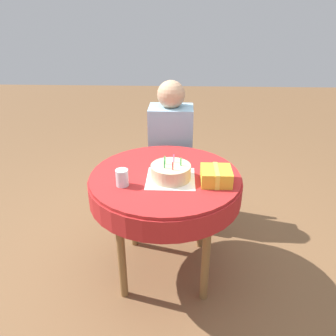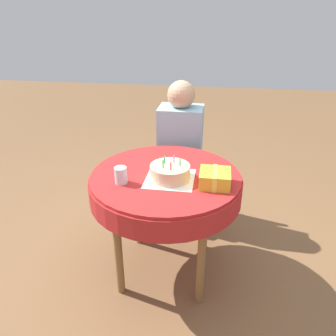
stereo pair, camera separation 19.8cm
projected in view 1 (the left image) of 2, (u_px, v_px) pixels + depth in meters
ground_plane at (166, 267)px, 2.35m from camera, size 12.00×12.00×0.00m
dining_table at (165, 188)px, 2.06m from camera, size 0.95×0.95×0.76m
chair at (171, 166)px, 2.82m from camera, size 0.38×0.38×0.84m
person at (171, 141)px, 2.63m from camera, size 0.35×0.35×1.19m
napkin at (171, 178)px, 1.97m from camera, size 0.29×0.29×0.00m
birthday_cake at (171, 172)px, 1.95m from camera, size 0.24×0.24×0.14m
drinking_glass at (122, 178)px, 1.87m from camera, size 0.07×0.07×0.10m
gift_box at (216, 176)px, 1.91m from camera, size 0.18×0.18×0.09m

